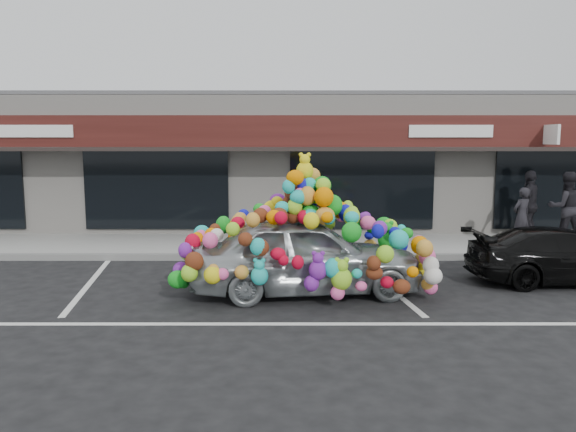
{
  "coord_description": "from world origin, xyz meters",
  "views": [
    {
      "loc": [
        0.83,
        -10.89,
        2.9
      ],
      "look_at": [
        0.84,
        1.4,
        1.23
      ],
      "focal_mm": 35.0,
      "sensor_mm": 36.0,
      "label": 1
    }
  ],
  "objects_px": {
    "toy_car": "(306,246)",
    "pedestrian_b": "(566,207)",
    "black_sedan": "(564,255)",
    "pedestrian_c": "(529,205)",
    "pedestrian_a": "(522,216)"
  },
  "relations": [
    {
      "from": "pedestrian_a",
      "to": "pedestrian_c",
      "type": "xyz_separation_m",
      "value": [
        0.54,
        0.81,
        0.2
      ]
    },
    {
      "from": "pedestrian_b",
      "to": "pedestrian_a",
      "type": "bearing_deg",
      "value": 16.06
    },
    {
      "from": "black_sedan",
      "to": "pedestrian_c",
      "type": "xyz_separation_m",
      "value": [
        1.08,
        4.22,
        0.55
      ]
    },
    {
      "from": "black_sedan",
      "to": "pedestrian_b",
      "type": "distance_m",
      "value": 4.17
    },
    {
      "from": "black_sedan",
      "to": "pedestrian_a",
      "type": "distance_m",
      "value": 3.48
    },
    {
      "from": "black_sedan",
      "to": "pedestrian_a",
      "type": "relative_size",
      "value": 2.55
    },
    {
      "from": "pedestrian_c",
      "to": "black_sedan",
      "type": "bearing_deg",
      "value": 22.01
    },
    {
      "from": "pedestrian_c",
      "to": "pedestrian_b",
      "type": "bearing_deg",
      "value": 91.47
    },
    {
      "from": "toy_car",
      "to": "black_sedan",
      "type": "relative_size",
      "value": 1.24
    },
    {
      "from": "toy_car",
      "to": "pedestrian_a",
      "type": "height_order",
      "value": "toy_car"
    },
    {
      "from": "black_sedan",
      "to": "pedestrian_c",
      "type": "relative_size",
      "value": 2.01
    },
    {
      "from": "pedestrian_b",
      "to": "pedestrian_c",
      "type": "relative_size",
      "value": 1.0
    },
    {
      "from": "toy_car",
      "to": "pedestrian_b",
      "type": "relative_size",
      "value": 2.51
    },
    {
      "from": "pedestrian_a",
      "to": "pedestrian_b",
      "type": "height_order",
      "value": "pedestrian_b"
    },
    {
      "from": "pedestrian_a",
      "to": "pedestrian_b",
      "type": "bearing_deg",
      "value": 165.43
    }
  ]
}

